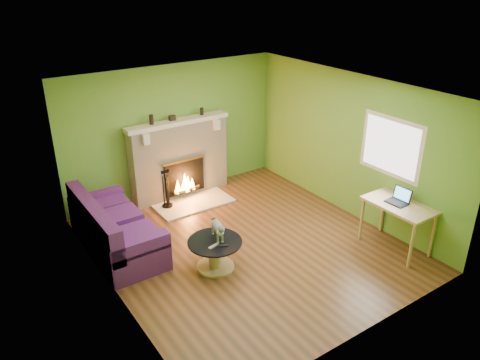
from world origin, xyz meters
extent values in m
plane|color=#503017|center=(0.00, 0.00, 0.00)|extent=(5.00, 5.00, 0.00)
plane|color=white|center=(0.00, 0.00, 2.60)|extent=(5.00, 5.00, 0.00)
plane|color=#599832|center=(0.00, 2.50, 1.30)|extent=(5.00, 0.00, 5.00)
plane|color=#599832|center=(0.00, -2.50, 1.30)|extent=(5.00, 0.00, 5.00)
plane|color=#599832|center=(-2.25, 0.00, 1.30)|extent=(0.00, 5.00, 5.00)
plane|color=#599832|center=(2.25, 0.00, 1.30)|extent=(0.00, 5.00, 5.00)
plane|color=silver|center=(2.24, -0.90, 1.55)|extent=(0.00, 1.20, 1.20)
plane|color=white|center=(2.23, -0.90, 1.55)|extent=(0.00, 1.06, 1.06)
cube|color=beige|center=(0.00, 2.33, 0.75)|extent=(2.00, 0.35, 1.50)
cube|color=black|center=(0.00, 2.13, 0.44)|extent=(0.85, 0.03, 0.68)
cube|color=#B98A2E|center=(0.00, 2.13, 0.80)|extent=(0.91, 0.02, 0.04)
cylinder|color=black|center=(0.00, 2.10, 0.16)|extent=(0.55, 0.07, 0.07)
cube|color=beige|center=(0.00, 2.30, 1.54)|extent=(2.10, 0.28, 0.08)
cube|color=beige|center=(-0.75, 2.11, 1.40)|extent=(0.12, 0.10, 0.20)
cube|color=beige|center=(0.75, 2.11, 1.40)|extent=(0.12, 0.10, 0.20)
cube|color=beige|center=(0.00, 1.80, 0.01)|extent=(1.50, 0.75, 0.03)
cube|color=beige|center=(0.00, 2.30, 1.54)|extent=(2.10, 0.28, 0.08)
cube|color=#521B67|center=(-1.80, 1.10, 0.23)|extent=(0.93, 2.06, 0.47)
cube|color=#521B67|center=(-2.14, 1.10, 0.64)|extent=(0.21, 2.06, 0.58)
cube|color=#521B67|center=(-1.80, 0.17, 0.53)|extent=(0.93, 0.21, 0.23)
cube|color=#521B67|center=(-1.80, 2.02, 0.53)|extent=(0.93, 0.21, 0.23)
cube|color=#521B67|center=(-1.75, 0.51, 0.53)|extent=(0.74, 0.55, 0.13)
cube|color=#521B67|center=(-1.75, 1.20, 0.53)|extent=(0.74, 0.55, 0.13)
cube|color=#521B67|center=(-1.75, 1.78, 0.53)|extent=(0.74, 0.55, 0.13)
cylinder|color=tan|center=(-0.76, -0.25, 0.02)|extent=(0.58, 0.58, 0.03)
cylinder|color=tan|center=(-0.76, -0.25, 0.23)|extent=(0.21, 0.21, 0.40)
cylinder|color=black|center=(-0.76, -0.25, 0.46)|extent=(0.83, 0.83, 0.03)
cube|color=tan|center=(1.95, -1.43, 0.79)|extent=(0.64, 1.10, 0.04)
cylinder|color=tan|center=(1.69, -1.93, 0.38)|extent=(0.05, 0.05, 0.77)
cylinder|color=tan|center=(2.21, -1.93, 0.38)|extent=(0.05, 0.05, 0.77)
cylinder|color=tan|center=(1.69, -0.94, 0.38)|extent=(0.05, 0.05, 0.77)
cylinder|color=tan|center=(2.21, -0.94, 0.38)|extent=(0.05, 0.05, 0.77)
cube|color=gray|center=(-0.86, -0.37, 0.48)|extent=(0.18, 0.08, 0.02)
cube|color=black|center=(-0.74, -0.43, 0.48)|extent=(0.16, 0.11, 0.02)
cylinder|color=black|center=(-0.52, 2.33, 1.67)|extent=(0.08, 0.08, 0.18)
cylinder|color=black|center=(0.55, 2.33, 1.65)|extent=(0.07, 0.07, 0.14)
cube|color=black|center=(-0.10, 2.33, 1.63)|extent=(0.12, 0.08, 0.10)
camera|label=1|loc=(-3.85, -5.42, 4.23)|focal=35.00mm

